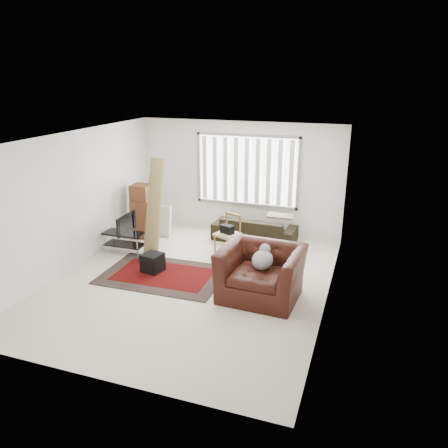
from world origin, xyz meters
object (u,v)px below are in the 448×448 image
Objects in this scene: tv_stand at (124,238)px; side_chair at (228,232)px; moving_boxes at (143,213)px; armchair at (261,269)px; sofa at (255,225)px.

side_chair reaches higher than tv_stand.
armchair is (3.41, -1.98, -0.08)m from moving_boxes.
sofa reaches higher than tv_stand.
side_chair is at bearing -6.74° from moving_boxes.
sofa is 2.27× the size of side_chair.
side_chair is 2.09m from armchair.
side_chair reaches higher than sofa.
tv_stand is at bearing 35.08° from sofa.
moving_boxes reaches higher than tv_stand.
moving_boxes is at bearing 153.02° from armchair.
sofa is 0.96m from side_chair.
moving_boxes is 2.67m from sofa.
tv_stand is 0.47× the size of sofa.
side_chair is at bearing 127.81° from armchair.
side_chair is (2.14, 0.73, 0.14)m from tv_stand.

